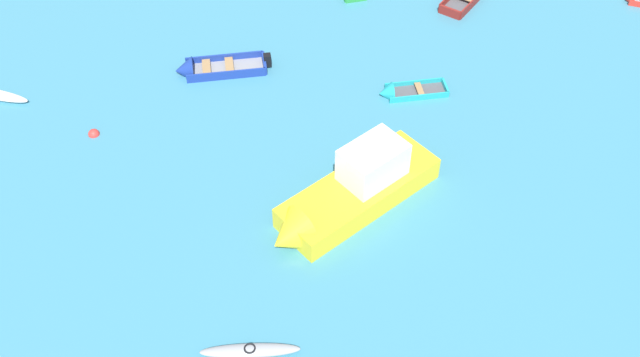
# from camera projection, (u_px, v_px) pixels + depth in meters

# --- Properties ---
(rowboat_turquoise_near_right) EXTENTS (3.06, 1.80, 0.91)m
(rowboat_turquoise_near_right) POSITION_uv_depth(u_px,v_px,m) (398.00, 92.00, 31.52)
(rowboat_turquoise_near_right) COLOR #4C4C51
(rowboat_turquoise_near_right) RESTS_ON ground_plane
(kayak_grey_distant_center) EXTENTS (3.14, 1.11, 0.30)m
(kayak_grey_distant_center) POSITION_uv_depth(u_px,v_px,m) (250.00, 351.00, 23.04)
(kayak_grey_distant_center) COLOR gray
(kayak_grey_distant_center) RESTS_ON ground_plane
(motor_launch_yellow_near_left) EXTENTS (6.03, 6.59, 2.70)m
(motor_launch_yellow_near_left) POSITION_uv_depth(u_px,v_px,m) (349.00, 194.00, 26.71)
(motor_launch_yellow_near_left) COLOR yellow
(motor_launch_yellow_near_left) RESTS_ON ground_plane
(rowboat_red_outer_left) EXTENTS (2.82, 1.28, 0.81)m
(rowboat_red_outer_left) POSITION_uv_depth(u_px,v_px,m) (639.00, 0.00, 36.28)
(rowboat_red_outer_left) COLOR gray
(rowboat_red_outer_left) RESTS_ON ground_plane
(rowboat_deep_blue_back_row_center) EXTENTS (4.19, 2.35, 1.16)m
(rowboat_deep_blue_back_row_center) POSITION_uv_depth(u_px,v_px,m) (204.00, 69.00, 32.50)
(rowboat_deep_blue_back_row_center) COLOR gray
(rowboat_deep_blue_back_row_center) RESTS_ON ground_plane
(mooring_buoy_trailing) EXTENTS (0.46, 0.46, 0.46)m
(mooring_buoy_trailing) POSITION_uv_depth(u_px,v_px,m) (94.00, 134.00, 29.93)
(mooring_buoy_trailing) COLOR red
(mooring_buoy_trailing) RESTS_ON ground_plane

